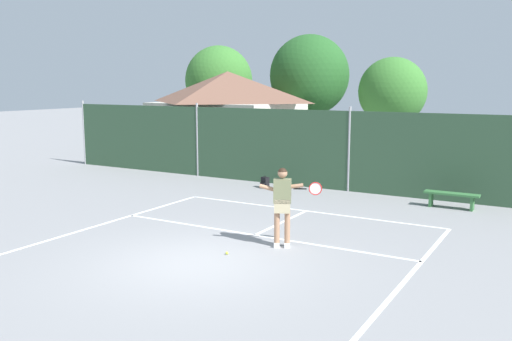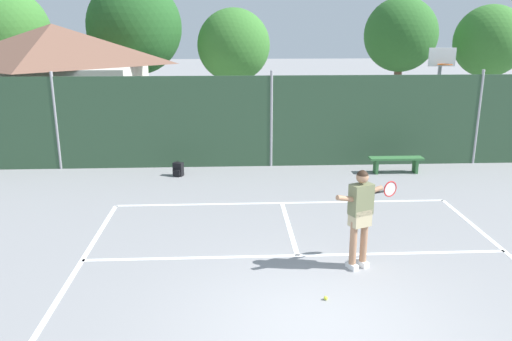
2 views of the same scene
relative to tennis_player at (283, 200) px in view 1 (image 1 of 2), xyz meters
The scene contains 9 objects.
ground_plane 2.48m from the tennis_player, 118.18° to the right, with size 120.00×120.00×0.00m, color gray.
court_markings 2.00m from the tennis_player, 128.71° to the right, with size 8.30×11.10×0.01m.
chainlink_fence 7.13m from the tennis_player, 98.43° to the left, with size 26.09×0.09×2.96m.
clubhouse_building 14.25m from the tennis_player, 128.00° to the left, with size 6.45×5.72×4.31m.
treeline_backdrop 16.21m from the tennis_player, 100.98° to the left, with size 25.83×3.81×6.28m.
tennis_player is the anchor object (origin of this frame).
tennis_ball 1.76m from the tennis_player, 125.10° to the right, with size 0.07×0.07×0.07m, color #CCE033.
backpack_black 7.25m from the tennis_player, 122.40° to the left, with size 0.33×0.32×0.46m.
courtside_bench 6.65m from the tennis_player, 66.65° to the left, with size 1.60×0.36×0.48m.
Camera 1 is at (6.63, -8.94, 3.75)m, focal length 38.31 mm.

